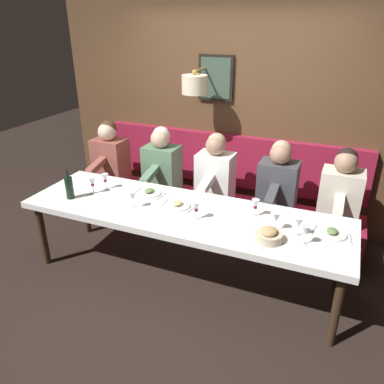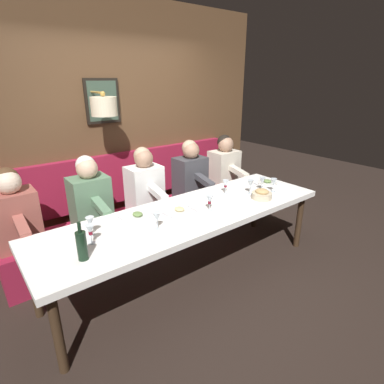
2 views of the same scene
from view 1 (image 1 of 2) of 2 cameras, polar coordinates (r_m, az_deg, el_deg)
name	(u,v)px [view 1 (image 1 of 2)]	position (r m, az deg, el deg)	size (l,w,h in m)	color
ground_plane	(184,276)	(3.89, -1.25, -12.52)	(12.00, 12.00, 0.00)	black
dining_table	(183,216)	(3.52, -1.35, -3.65)	(0.90, 3.05, 0.74)	white
banquette_bench	(214,217)	(4.47, 3.37, -3.79)	(0.52, 3.25, 0.45)	maroon
back_wall_panel	(233,111)	(4.58, 6.15, 12.09)	(0.59, 4.45, 2.90)	brown
diner_nearest	(341,190)	(4.01, 21.61, 0.33)	(0.60, 0.40, 0.79)	beige
diner_near	(278,180)	(4.05, 12.88, 1.76)	(0.60, 0.40, 0.79)	#3D3D42
diner_middle	(215,171)	(4.21, 3.50, 3.24)	(0.60, 0.40, 0.79)	white
diner_far	(162,163)	(4.46, -4.63, 4.46)	(0.60, 0.40, 0.79)	#567A5B
diner_farthest	(110,155)	(4.82, -12.33, 5.52)	(0.60, 0.40, 0.79)	#934C42
place_setting_0	(332,233)	(3.32, 20.40, -5.82)	(0.24, 0.32, 0.05)	silver
place_setting_1	(149,192)	(3.84, -6.48, -0.04)	(0.24, 0.32, 0.05)	white
place_setting_2	(177,205)	(3.56, -2.22, -1.97)	(0.24, 0.32, 0.05)	white
wine_glass_0	(276,218)	(3.20, 12.62, -3.84)	(0.07, 0.07, 0.16)	silver
wine_glass_1	(133,196)	(3.54, -8.95, -0.64)	(0.07, 0.07, 0.16)	silver
wine_glass_2	(306,231)	(3.07, 16.81, -5.70)	(0.07, 0.07, 0.16)	silver
wine_glass_3	(255,204)	(3.39, 9.58, -1.87)	(0.07, 0.07, 0.16)	silver
wine_glass_4	(196,207)	(3.30, 0.63, -2.32)	(0.07, 0.07, 0.16)	silver
wine_glass_5	(92,182)	(3.92, -14.82, 1.40)	(0.07, 0.07, 0.16)	silver
wine_glass_6	(105,178)	(3.99, -13.01, 2.04)	(0.07, 0.07, 0.16)	silver
wine_glass_7	(299,223)	(3.17, 15.83, -4.55)	(0.07, 0.07, 0.16)	silver
wine_bottle	(69,187)	(3.87, -18.06, 0.67)	(0.08, 0.08, 0.30)	black
bread_bowl	(269,235)	(3.08, 11.52, -6.44)	(0.22, 0.22, 0.12)	beige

